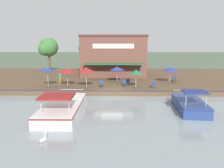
{
  "coord_description": "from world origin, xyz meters",
  "views": [
    {
      "loc": [
        24.2,
        0.46,
        6.18
      ],
      "look_at": [
        -1.0,
        -0.05,
        1.3
      ],
      "focal_mm": 35.0,
      "sensor_mm": 36.0,
      "label": 1
    }
  ],
  "objects_px": {
    "cafe_chair_mid_patio": "(124,83)",
    "patio_umbrella_far_corner": "(67,71)",
    "patio_umbrella_mid_patio_left": "(170,69)",
    "tree_behind_restaurant": "(48,48)",
    "cafe_chair_under_first_umbrella": "(128,82)",
    "tree_upstream_bank": "(88,47)",
    "motorboat_far_downstream": "(188,103)",
    "motorboat_second_along": "(65,105)",
    "person_at_quay_edge": "(60,75)",
    "swan": "(43,139)",
    "cafe_chair_beside_entrance": "(102,83)",
    "patio_umbrella_back_row": "(86,70)",
    "patio_umbrella_mid_patio_right": "(136,72)",
    "patio_umbrella_by_entrance": "(117,68)",
    "waterfront_restaurant": "(114,55)",
    "cafe_chair_far_corner_seat": "(175,79)",
    "patio_umbrella_near_quay_edge": "(47,69)",
    "cafe_chair_back_row_seat": "(154,84)"
  },
  "relations": [
    {
      "from": "cafe_chair_mid_patio",
      "to": "patio_umbrella_far_corner",
      "type": "bearing_deg",
      "value": -88.37
    },
    {
      "from": "patio_umbrella_mid_patio_left",
      "to": "tree_behind_restaurant",
      "type": "xyz_separation_m",
      "value": [
        -10.94,
        -20.14,
        2.57
      ]
    },
    {
      "from": "cafe_chair_under_first_umbrella",
      "to": "tree_upstream_bank",
      "type": "height_order",
      "value": "tree_upstream_bank"
    },
    {
      "from": "patio_umbrella_mid_patio_left",
      "to": "cafe_chair_mid_patio",
      "type": "relative_size",
      "value": 2.6
    },
    {
      "from": "patio_umbrella_mid_patio_left",
      "to": "motorboat_far_downstream",
      "type": "height_order",
      "value": "patio_umbrella_mid_patio_left"
    },
    {
      "from": "patio_umbrella_far_corner",
      "to": "cafe_chair_mid_patio",
      "type": "distance_m",
      "value": 7.34
    },
    {
      "from": "patio_umbrella_mid_patio_left",
      "to": "motorboat_second_along",
      "type": "bearing_deg",
      "value": -47.22
    },
    {
      "from": "person_at_quay_edge",
      "to": "swan",
      "type": "height_order",
      "value": "person_at_quay_edge"
    },
    {
      "from": "cafe_chair_mid_patio",
      "to": "cafe_chair_beside_entrance",
      "type": "height_order",
      "value": "same"
    },
    {
      "from": "patio_umbrella_back_row",
      "to": "patio_umbrella_mid_patio_right",
      "type": "bearing_deg",
      "value": 90.92
    },
    {
      "from": "cafe_chair_mid_patio",
      "to": "person_at_quay_edge",
      "type": "relative_size",
      "value": 0.5
    },
    {
      "from": "cafe_chair_beside_entrance",
      "to": "motorboat_far_downstream",
      "type": "xyz_separation_m",
      "value": [
        6.98,
        8.53,
        -0.49
      ]
    },
    {
      "from": "patio_umbrella_by_entrance",
      "to": "person_at_quay_edge",
      "type": "distance_m",
      "value": 7.95
    },
    {
      "from": "waterfront_restaurant",
      "to": "patio_umbrella_mid_patio_left",
      "type": "xyz_separation_m",
      "value": [
        8.05,
        7.87,
        -1.4
      ]
    },
    {
      "from": "waterfront_restaurant",
      "to": "motorboat_far_downstream",
      "type": "bearing_deg",
      "value": 21.57
    },
    {
      "from": "patio_umbrella_mid_patio_left",
      "to": "swan",
      "type": "xyz_separation_m",
      "value": [
        17.28,
        -11.91,
        -2.3
      ]
    },
    {
      "from": "patio_umbrella_mid_patio_right",
      "to": "cafe_chair_far_corner_seat",
      "type": "relative_size",
      "value": 2.67
    },
    {
      "from": "patio_umbrella_mid_patio_right",
      "to": "motorboat_far_downstream",
      "type": "height_order",
      "value": "patio_umbrella_mid_patio_right"
    },
    {
      "from": "patio_umbrella_by_entrance",
      "to": "patio_umbrella_back_row",
      "type": "height_order",
      "value": "patio_umbrella_back_row"
    },
    {
      "from": "waterfront_restaurant",
      "to": "cafe_chair_mid_patio",
      "type": "xyz_separation_m",
      "value": [
        10.73,
        1.52,
        -2.86
      ]
    },
    {
      "from": "cafe_chair_beside_entrance",
      "to": "patio_umbrella_mid_patio_right",
      "type": "bearing_deg",
      "value": 83.33
    },
    {
      "from": "patio_umbrella_back_row",
      "to": "swan",
      "type": "xyz_separation_m",
      "value": [
        13.56,
        -0.86,
        -2.65
      ]
    },
    {
      "from": "motorboat_far_downstream",
      "to": "motorboat_second_along",
      "type": "distance_m",
      "value": 11.32
    },
    {
      "from": "patio_umbrella_near_quay_edge",
      "to": "cafe_chair_far_corner_seat",
      "type": "relative_size",
      "value": 2.93
    },
    {
      "from": "motorboat_far_downstream",
      "to": "cafe_chair_far_corner_seat",
      "type": "bearing_deg",
      "value": 171.86
    },
    {
      "from": "patio_umbrella_near_quay_edge",
      "to": "patio_umbrella_mid_patio_right",
      "type": "bearing_deg",
      "value": 87.65
    },
    {
      "from": "waterfront_restaurant",
      "to": "cafe_chair_mid_patio",
      "type": "relative_size",
      "value": 12.56
    },
    {
      "from": "patio_umbrella_by_entrance",
      "to": "cafe_chair_beside_entrance",
      "type": "distance_m",
      "value": 4.17
    },
    {
      "from": "person_at_quay_edge",
      "to": "patio_umbrella_far_corner",
      "type": "bearing_deg",
      "value": 31.55
    },
    {
      "from": "patio_umbrella_by_entrance",
      "to": "motorboat_second_along",
      "type": "height_order",
      "value": "patio_umbrella_by_entrance"
    },
    {
      "from": "cafe_chair_far_corner_seat",
      "to": "cafe_chair_beside_entrance",
      "type": "bearing_deg",
      "value": -70.0
    },
    {
      "from": "patio_umbrella_near_quay_edge",
      "to": "person_at_quay_edge",
      "type": "bearing_deg",
      "value": 165.94
    },
    {
      "from": "patio_umbrella_mid_patio_right",
      "to": "motorboat_second_along",
      "type": "height_order",
      "value": "patio_umbrella_mid_patio_right"
    },
    {
      "from": "patio_umbrella_mid_patio_right",
      "to": "cafe_chair_mid_patio",
      "type": "relative_size",
      "value": 2.67
    },
    {
      "from": "cafe_chair_mid_patio",
      "to": "tree_upstream_bank",
      "type": "relative_size",
      "value": 0.13
    },
    {
      "from": "cafe_chair_under_first_umbrella",
      "to": "motorboat_far_downstream",
      "type": "xyz_separation_m",
      "value": [
        8.23,
        5.16,
        -0.49
      ]
    },
    {
      "from": "patio_umbrella_by_entrance",
      "to": "swan",
      "type": "relative_size",
      "value": 3.21
    },
    {
      "from": "patio_umbrella_by_entrance",
      "to": "patio_umbrella_mid_patio_right",
      "type": "bearing_deg",
      "value": 30.49
    },
    {
      "from": "cafe_chair_beside_entrance",
      "to": "swan",
      "type": "height_order",
      "value": "cafe_chair_beside_entrance"
    },
    {
      "from": "cafe_chair_far_corner_seat",
      "to": "motorboat_second_along",
      "type": "relative_size",
      "value": 0.09
    },
    {
      "from": "patio_umbrella_mid_patio_left",
      "to": "cafe_chair_far_corner_seat",
      "type": "bearing_deg",
      "value": 122.01
    },
    {
      "from": "patio_umbrella_mid_patio_right",
      "to": "cafe_chair_far_corner_seat",
      "type": "xyz_separation_m",
      "value": [
        -4.15,
        5.83,
        -1.52
      ]
    },
    {
      "from": "patio_umbrella_far_corner",
      "to": "person_at_quay_edge",
      "type": "relative_size",
      "value": 1.37
    },
    {
      "from": "person_at_quay_edge",
      "to": "motorboat_far_downstream",
      "type": "bearing_deg",
      "value": 55.57
    },
    {
      "from": "patio_umbrella_back_row",
      "to": "cafe_chair_beside_entrance",
      "type": "distance_m",
      "value": 2.63
    },
    {
      "from": "patio_umbrella_by_entrance",
      "to": "patio_umbrella_mid_patio_left",
      "type": "relative_size",
      "value": 1.0
    },
    {
      "from": "motorboat_second_along",
      "to": "cafe_chair_back_row_seat",
      "type": "bearing_deg",
      "value": 129.38
    },
    {
      "from": "waterfront_restaurant",
      "to": "patio_umbrella_by_entrance",
      "type": "bearing_deg",
      "value": 4.3
    },
    {
      "from": "patio_umbrella_far_corner",
      "to": "tree_upstream_bank",
      "type": "bearing_deg",
      "value": 177.87
    },
    {
      "from": "cafe_chair_under_first_umbrella",
      "to": "cafe_chair_back_row_seat",
      "type": "bearing_deg",
      "value": 61.87
    }
  ]
}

